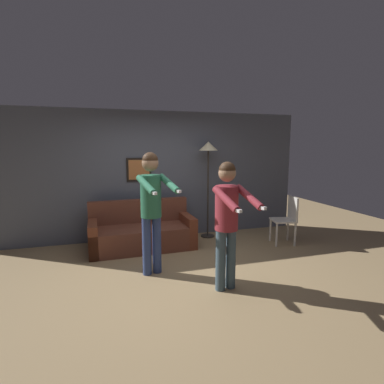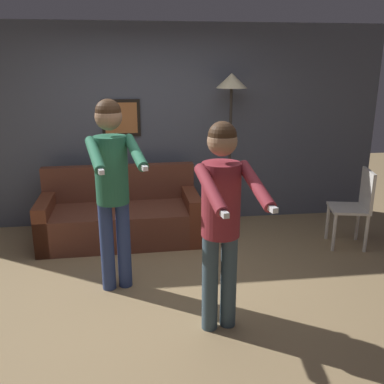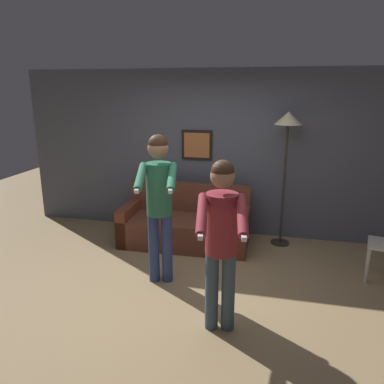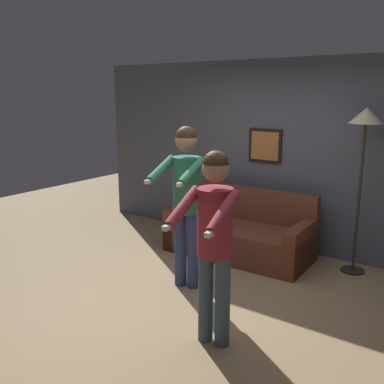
# 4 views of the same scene
# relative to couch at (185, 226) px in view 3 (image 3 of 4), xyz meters

# --- Properties ---
(ground_plane) EXTENTS (12.00, 12.00, 0.00)m
(ground_plane) POSITION_rel_couch_xyz_m (0.33, -1.39, -0.28)
(ground_plane) COLOR tan
(back_wall_assembly) EXTENTS (6.40, 0.09, 2.60)m
(back_wall_assembly) POSITION_rel_couch_xyz_m (0.33, 0.63, 1.02)
(back_wall_assembly) COLOR #515766
(back_wall_assembly) RESTS_ON ground_plane
(couch) EXTENTS (1.92, 0.90, 0.87)m
(couch) POSITION_rel_couch_xyz_m (0.00, 0.00, 0.00)
(couch) COLOR brown
(couch) RESTS_ON ground_plane
(torchiere_lamp) EXTENTS (0.39, 0.39, 1.99)m
(torchiere_lamp) POSITION_rel_couch_xyz_m (1.42, 0.31, 1.43)
(torchiere_lamp) COLOR #332D28
(torchiere_lamp) RESTS_ON ground_plane
(person_standing_left) EXTENTS (0.54, 0.78, 1.81)m
(person_standing_left) POSITION_rel_couch_xyz_m (-0.00, -1.22, 0.84)
(person_standing_left) COLOR navy
(person_standing_left) RESTS_ON ground_plane
(person_standing_right) EXTENTS (0.51, 0.72, 1.70)m
(person_standing_right) POSITION_rel_couch_xyz_m (0.85, -2.00, 0.75)
(person_standing_right) COLOR #3C5260
(person_standing_right) RESTS_ON ground_plane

